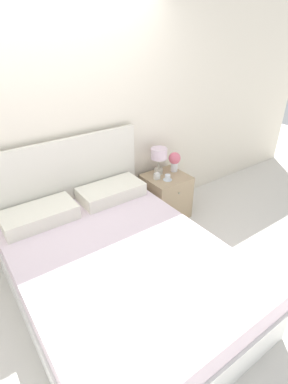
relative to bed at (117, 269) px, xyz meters
name	(u,v)px	position (x,y,z in m)	size (l,w,h in m)	color
ground_plane	(74,237)	(0.00, 1.00, -0.29)	(12.00, 12.00, 0.00)	silver
wall_back	(56,128)	(0.00, 1.07, 1.01)	(8.00, 0.06, 2.60)	silver
bed	(117,269)	(0.00, 0.00, 0.00)	(1.66, 2.17, 1.20)	white
nightstand	(166,196)	(1.16, 0.75, -0.01)	(0.50, 0.49, 0.56)	tan
table_lamp	(159,156)	(1.12, 0.86, 0.51)	(0.20, 0.20, 0.34)	beige
flower_vase	(175,160)	(1.33, 0.81, 0.42)	(0.15, 0.15, 0.25)	white
teacup	(168,178)	(1.11, 0.67, 0.30)	(0.11, 0.11, 0.07)	white
alarm_clock	(157,176)	(1.02, 0.76, 0.31)	(0.06, 0.05, 0.08)	white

